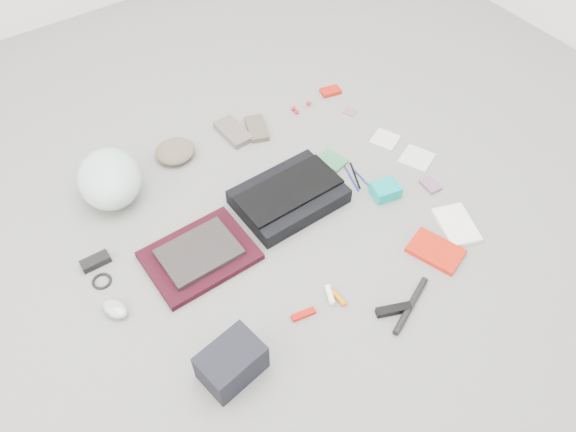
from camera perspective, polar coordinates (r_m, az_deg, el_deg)
ground_plane at (r=2.30m, az=0.00°, el=-0.79°), size 4.00×4.00×0.00m
messenger_bag at (r=2.34m, az=0.09°, el=1.99°), size 0.44×0.31×0.07m
bag_flap at (r=2.31m, az=0.09°, el=2.67°), size 0.44×0.20×0.01m
laptop_sleeve at (r=2.21m, az=-8.95°, el=-4.01°), size 0.41×0.31×0.03m
laptop at (r=2.19m, az=-9.03°, el=-3.64°), size 0.29×0.22×0.02m
bike_helmet at (r=2.44m, az=-17.69°, el=3.65°), size 0.33×0.38×0.20m
beanie at (r=2.59m, az=-11.40°, el=6.46°), size 0.19×0.18×0.06m
mitten_left at (r=2.67m, az=-5.59°, el=8.52°), size 0.11×0.20×0.03m
mitten_right at (r=2.68m, az=-3.19°, el=8.87°), size 0.14×0.19×0.03m
power_brick at (r=2.29m, az=-18.97°, el=-4.38°), size 0.11×0.05×0.03m
cable_coil at (r=2.24m, az=-18.39°, el=-6.29°), size 0.08×0.08×0.01m
mouse at (r=2.14m, az=-17.18°, el=-8.98°), size 0.10×0.13×0.04m
camera_bag at (r=1.91m, az=-5.76°, el=-14.61°), size 0.23×0.18×0.13m
multitool at (r=2.05m, az=1.57°, el=-9.95°), size 0.09×0.04×0.01m
toiletry_tube_white at (r=2.09m, az=4.29°, el=-7.99°), size 0.05×0.08×0.02m
toiletry_tube_orange at (r=2.09m, az=5.21°, el=-8.29°), size 0.02×0.07×0.02m
u_lock at (r=2.09m, az=10.67°, el=-9.34°), size 0.13×0.08×0.03m
bike_pump at (r=2.11m, az=12.35°, el=-8.87°), size 0.25×0.13×0.02m
book_red at (r=2.27m, az=14.77°, el=-3.45°), size 0.19×0.24×0.02m
book_white at (r=2.38m, az=16.73°, el=-0.89°), size 0.19×0.23×0.02m
notepad at (r=2.54m, az=4.48°, el=5.64°), size 0.12×0.14×0.01m
pen_blue at (r=2.47m, az=6.49°, el=3.81°), size 0.05×0.15×0.01m
pen_black at (r=2.49m, az=6.84°, el=4.11°), size 0.07×0.15×0.01m
pen_navy at (r=2.48m, az=7.43°, el=3.93°), size 0.02×0.14×0.01m
accordion_wallet at (r=2.41m, az=9.89°, el=2.59°), size 0.13×0.11×0.06m
card_deck at (r=2.50m, az=14.26°, el=3.08°), size 0.07×0.09×0.02m
napkin_top at (r=2.68m, az=9.84°, el=7.69°), size 0.15×0.15×0.01m
napkin_bottom at (r=2.61m, az=12.96°, el=5.76°), size 0.17×0.17×0.01m
lollipop_a at (r=2.79m, az=0.58°, el=10.87°), size 0.03×0.03×0.02m
lollipop_b at (r=2.78m, az=0.89°, el=10.56°), size 0.03×0.03×0.02m
lollipop_c at (r=2.83m, az=2.09°, el=11.41°), size 0.03×0.03×0.02m
altoids_tin at (r=2.91m, az=4.34°, el=12.53°), size 0.11×0.08×0.02m
stamp_sheet at (r=2.80m, az=6.31°, el=10.47°), size 0.07×0.07×0.00m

